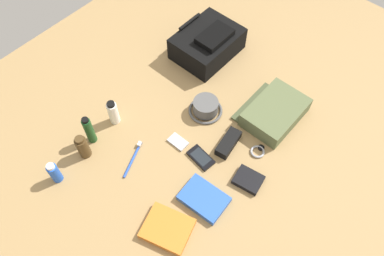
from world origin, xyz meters
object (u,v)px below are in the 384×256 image
Objects in this scene: travel_guidebook at (204,199)px; wristwatch at (258,151)px; toothpaste_tube at (113,113)px; sunglasses_case at (228,143)px; wallet at (248,180)px; toiletry_pouch at (274,112)px; paperback_novel at (167,229)px; toothbrush at (134,157)px; backpack at (208,43)px; deodorant_spray at (54,173)px; cologne_bottle at (83,147)px; shampoo_bottle at (89,130)px; bucket_hat at (206,107)px; cell_phone at (201,158)px; media_player at (178,142)px.

wristwatch is (0.32, -0.03, -0.01)m from travel_guidebook.
toothpaste_tube is 0.92× the size of sunglasses_case.
wristwatch is 0.15m from wallet.
toiletry_pouch is 3.97× the size of wristwatch.
toiletry_pouch is at bearing 0.06° from paperback_novel.
wallet is (0.36, -0.11, -0.00)m from paperback_novel.
toothbrush is at bearing 130.87° from sunglasses_case.
paperback_novel is at bearing -149.05° from backpack.
travel_guidebook is (0.32, -0.51, -0.04)m from deodorant_spray.
travel_guidebook is 1.12× the size of toothbrush.
deodorant_spray is at bearing 122.49° from travel_guidebook.
cologne_bottle is at bearing -170.61° from toothpaste_tube.
toothpaste_tube is at bearing 116.96° from wristwatch.
toothpaste_tube is (0.13, 0.00, -0.01)m from shampoo_bottle.
toiletry_pouch is 0.35m from wallet.
cologne_bottle reaches higher than paperback_novel.
wristwatch is 0.65× the size of wallet.
deodorant_spray is 0.77m from wallet.
sunglasses_case is at bearing 166.92° from toiletry_pouch.
backpack is 1.51× the size of paperback_novel.
wallet is (-0.33, -0.11, -0.02)m from toiletry_pouch.
bucket_hat is 0.99× the size of shampoo_bottle.
shampoo_bottle is 0.53m from paperback_novel.
bucket_hat is 1.25× the size of cell_phone.
shampoo_bottle is at bearing 176.91° from backpack.
backpack reaches higher than cell_phone.
wallet is at bearing -49.40° from deodorant_spray.
sunglasses_case is at bearing 18.04° from travel_guidebook.
paperback_novel is at bearing -161.44° from cell_phone.
toothpaste_tube is 1.82× the size of wristwatch.
deodorant_spray reaches higher than sunglasses_case.
deodorant_spray is 0.60× the size of travel_guidebook.
media_player is 0.20m from toothbrush.
toiletry_pouch is 0.69m from paperback_novel.
toiletry_pouch reaches higher than bucket_hat.
cologne_bottle is (-0.79, 0.01, -0.01)m from backpack.
bucket_hat is 1.10× the size of sunglasses_case.
media_player is 1.19× the size of wristwatch.
sunglasses_case is (0.58, -0.42, -0.03)m from deodorant_spray.
cologne_bottle is at bearing 144.63° from toiletry_pouch.
paperback_novel is 0.44m from sunglasses_case.
paperback_novel is 1.70× the size of cell_phone.
bucket_hat is at bearing -31.38° from shampoo_bottle.
travel_guidebook is at bearing 146.04° from wallet.
media_player is (0.45, -0.25, -0.05)m from deodorant_spray.
backpack reaches higher than toothpaste_tube.
backpack is 2.89× the size of wallet.
cologne_bottle reaches higher than wallet.
toothbrush is (0.27, -0.16, -0.05)m from deodorant_spray.
toothpaste_tube reaches higher than wristwatch.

